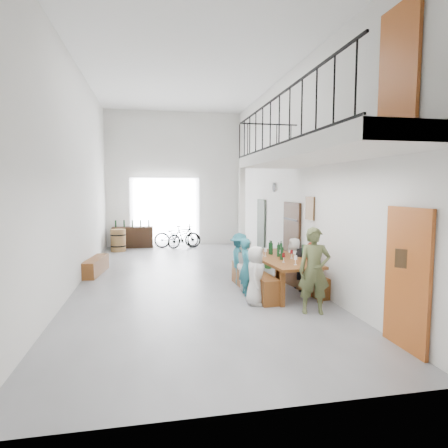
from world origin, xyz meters
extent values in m
plane|color=slate|center=(0.00, 0.00, 0.00)|extent=(12.00, 12.00, 0.00)
plane|color=silver|center=(0.00, 6.00, 2.75)|extent=(5.50, 0.00, 5.50)
plane|color=silver|center=(0.00, -6.00, 2.75)|extent=(5.50, 0.00, 5.50)
plane|color=silver|center=(-2.75, 0.00, 2.75)|extent=(0.00, 12.00, 12.00)
plane|color=silver|center=(2.75, 0.00, 2.75)|extent=(0.00, 12.00, 12.00)
plane|color=white|center=(0.00, 0.00, 5.50)|extent=(12.00, 12.00, 0.00)
cube|color=white|center=(-0.40, 5.94, 1.40)|extent=(2.80, 0.08, 2.80)
cube|color=#A14B18|center=(2.70, -4.90, 1.05)|extent=(0.06, 0.95, 2.10)
cube|color=#311C0E|center=(2.70, -0.30, 1.00)|extent=(0.06, 1.10, 2.00)
cube|color=#333E32|center=(2.70, 2.50, 1.00)|extent=(0.06, 0.80, 2.00)
cube|color=#A14B18|center=(2.70, -4.50, 4.10)|extent=(0.06, 0.90, 1.95)
cube|color=#46311C|center=(2.72, -1.40, 1.90)|extent=(0.04, 0.45, 0.55)
cylinder|color=white|center=(2.71, 1.20, 2.40)|extent=(0.04, 0.28, 0.28)
cube|color=white|center=(2.00, -3.20, 3.00)|extent=(1.50, 5.60, 0.25)
cube|color=black|center=(1.27, -3.20, 3.98)|extent=(0.03, 5.60, 0.03)
cube|color=black|center=(1.27, -3.20, 3.15)|extent=(0.03, 5.60, 0.03)
cube|color=black|center=(2.00, -0.42, 3.98)|extent=(1.50, 0.03, 0.03)
cube|color=white|center=(1.30, -0.45, 1.44)|extent=(0.14, 0.14, 2.88)
cube|color=brown|center=(1.92, -1.58, 0.76)|extent=(1.25, 2.57, 0.06)
cube|color=brown|center=(1.60, -2.68, 0.36)|extent=(0.09, 0.09, 0.73)
cube|color=brown|center=(2.45, -2.60, 0.36)|extent=(0.09, 0.09, 0.73)
cube|color=brown|center=(1.40, -0.55, 0.36)|extent=(0.09, 0.09, 0.73)
cube|color=brown|center=(2.25, -0.47, 0.36)|extent=(0.09, 0.09, 0.73)
cube|color=brown|center=(1.31, -1.54, 0.26)|extent=(0.54, 2.30, 0.52)
cube|color=brown|center=(2.52, -1.51, 0.23)|extent=(0.48, 1.99, 0.45)
cylinder|color=black|center=(1.86, -1.18, 0.97)|extent=(0.07, 0.07, 0.35)
cylinder|color=black|center=(1.88, -1.84, 0.97)|extent=(0.07, 0.07, 0.35)
cylinder|color=black|center=(1.93, -1.47, 0.97)|extent=(0.07, 0.07, 0.35)
cylinder|color=black|center=(1.84, -1.13, 0.97)|extent=(0.07, 0.07, 0.35)
cylinder|color=black|center=(2.06, -1.27, 0.97)|extent=(0.07, 0.07, 0.35)
cube|color=brown|center=(-2.50, 1.07, 0.22)|extent=(0.55, 1.60, 0.44)
cylinder|color=brown|center=(-2.21, 4.83, 0.42)|extent=(0.56, 0.56, 0.84)
cylinder|color=black|center=(-2.21, 4.83, 0.21)|extent=(0.57, 0.57, 0.05)
cylinder|color=black|center=(-2.21, 4.83, 0.63)|extent=(0.57, 0.57, 0.05)
cube|color=#311C0E|center=(-1.71, 5.65, 0.42)|extent=(1.60, 0.49, 0.84)
cylinder|color=black|center=(-2.35, 5.63, 0.98)|extent=(0.06, 0.06, 0.28)
cylinder|color=black|center=(-2.03, 5.65, 0.98)|extent=(0.06, 0.06, 0.28)
cylinder|color=black|center=(-1.71, 5.61, 0.98)|extent=(0.06, 0.06, 0.28)
cylinder|color=black|center=(-1.39, 5.65, 0.98)|extent=(0.06, 0.06, 0.28)
cylinder|color=black|center=(-1.07, 5.64, 0.98)|extent=(0.06, 0.06, 0.28)
imported|color=silver|center=(1.12, -2.42, 0.60)|extent=(0.57, 0.69, 1.20)
imported|color=#246A78|center=(1.10, -1.72, 0.63)|extent=(0.32, 0.47, 1.27)
imported|color=silver|center=(1.22, -1.27, 0.59)|extent=(0.54, 0.64, 1.19)
imported|color=#246A78|center=(1.17, -0.76, 0.64)|extent=(0.55, 0.86, 1.27)
imported|color=#A5321C|center=(2.49, -2.04, 0.60)|extent=(0.34, 0.72, 1.20)
imported|color=black|center=(2.45, -1.57, 0.50)|extent=(0.34, 0.94, 1.00)
imported|color=silver|center=(2.51, -0.98, 0.57)|extent=(0.37, 0.56, 1.15)
imported|color=#484F2C|center=(2.05, -3.16, 0.82)|extent=(0.68, 0.53, 1.64)
imported|color=#154416|center=(2.45, 0.87, 0.24)|extent=(0.49, 0.44, 0.47)
imported|color=black|center=(0.04, 5.23, 0.48)|extent=(1.91, 0.88, 0.97)
imported|color=black|center=(0.29, 5.21, 0.45)|extent=(1.51, 1.11, 0.90)
camera|label=1|loc=(-0.94, -9.65, 2.37)|focal=30.00mm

